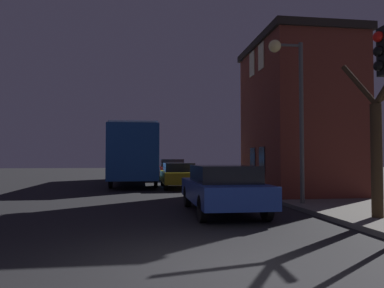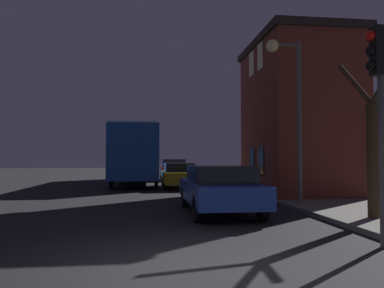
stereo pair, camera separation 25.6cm
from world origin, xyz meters
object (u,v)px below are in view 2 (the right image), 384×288
bare_tree (374,142)px  car_mid_lane (179,175)px  car_far_lane (173,169)px  traffic_light (379,87)px  car_near_lane (219,187)px  streetlamp (288,89)px  bus (136,151)px

bare_tree → car_mid_lane: bare_tree is taller
car_mid_lane → car_far_lane: (0.24, 7.44, 0.09)m
bare_tree → car_mid_lane: size_ratio=0.92×
bare_tree → traffic_light: bearing=-120.7°
car_near_lane → car_mid_lane: 9.55m
streetlamp → bare_tree: 3.71m
bare_tree → car_near_lane: bearing=149.4°
traffic_light → bus: size_ratio=0.34×
bare_tree → bus: bare_tree is taller
car_far_lane → streetlamp: bearing=-80.7°
traffic_light → streetlamp: bearing=85.6°
bus → car_mid_lane: (2.41, -4.20, -1.37)m
car_mid_lane → car_far_lane: 7.44m
bus → car_near_lane: (2.75, -13.74, -1.33)m
car_near_lane → car_far_lane: 16.98m
streetlamp → bus: size_ratio=0.45×
streetlamp → bus: (-5.28, 12.77, -1.78)m
car_mid_lane → car_near_lane: bearing=-87.9°
car_near_lane → car_far_lane: (-0.11, 16.98, 0.06)m
car_near_lane → bus: bearing=101.3°
car_mid_lane → streetlamp: bearing=-71.4°
streetlamp → car_far_lane: streetlamp is taller
traffic_light → bare_tree: (1.41, 2.37, -0.89)m
car_far_lane → car_near_lane: bearing=-89.6°
streetlamp → car_far_lane: 16.50m
traffic_light → car_far_lane: 21.64m
streetlamp → traffic_light: bearing=-94.4°
bus → streetlamp: bearing=-67.5°
bare_tree → car_near_lane: 4.28m
bus → car_mid_lane: bus is taller
streetlamp → car_near_lane: streetlamp is taller
traffic_light → bus: 18.85m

